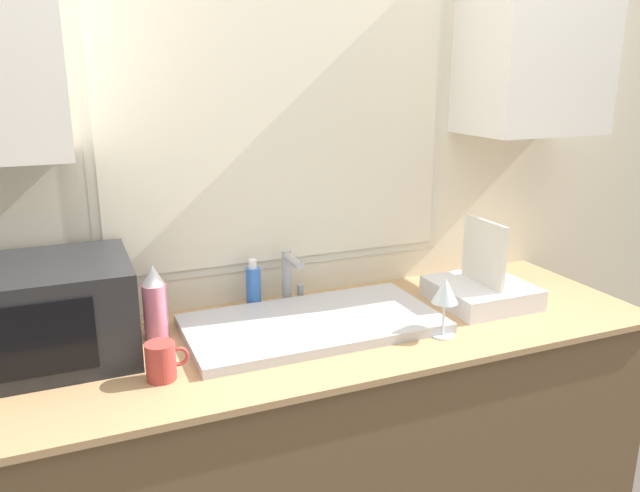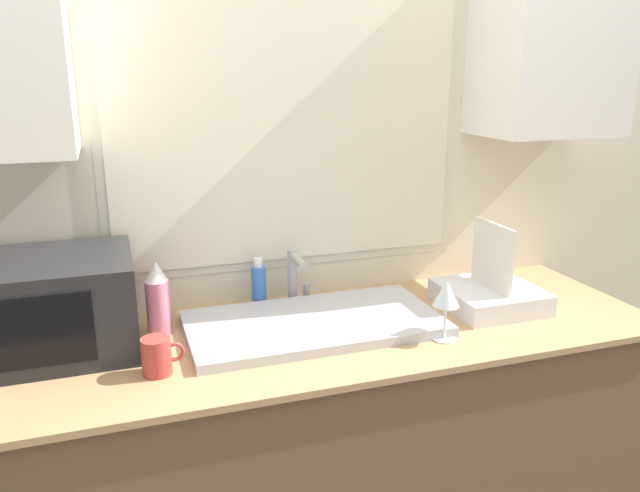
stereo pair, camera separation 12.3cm
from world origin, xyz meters
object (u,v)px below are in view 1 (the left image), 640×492
at_px(faucet, 290,274).
at_px(wine_glass, 445,293).
at_px(microwave, 49,312).
at_px(dish_rack, 481,290).
at_px(spray_bottle, 155,304).
at_px(soap_bottle, 253,287).
at_px(mug_near_sink, 162,361).

relative_size(faucet, wine_glass, 1.02).
xyz_separation_m(microwave, dish_rack, (1.35, -0.11, -0.09)).
height_order(microwave, wine_glass, microwave).
relative_size(dish_rack, spray_bottle, 1.34).
bearing_deg(soap_bottle, faucet, -8.26).
xyz_separation_m(dish_rack, soap_bottle, (-0.73, 0.25, 0.03)).
xyz_separation_m(faucet, mug_near_sink, (-0.49, -0.37, -0.06)).
height_order(dish_rack, spray_bottle, dish_rack).
distance_m(faucet, microwave, 0.76).
height_order(soap_bottle, wine_glass, wine_glass).
distance_m(spray_bottle, mug_near_sink, 0.27).
relative_size(microwave, mug_near_sink, 3.89).
bearing_deg(dish_rack, microwave, 175.36).
bearing_deg(microwave, spray_bottle, 4.36).
xyz_separation_m(microwave, wine_glass, (1.08, -0.29, 0.00)).
xyz_separation_m(faucet, dish_rack, (0.61, -0.23, -0.06)).
bearing_deg(mug_near_sink, dish_rack, 6.99).
bearing_deg(microwave, wine_glass, -15.27).
bearing_deg(wine_glass, dish_rack, 33.83).
height_order(dish_rack, soap_bottle, dish_rack).
distance_m(microwave, soap_bottle, 0.64).
height_order(faucet, spray_bottle, spray_bottle).
bearing_deg(mug_near_sink, spray_bottle, 84.04).
height_order(faucet, soap_bottle, faucet).
bearing_deg(microwave, faucet, 9.51).
height_order(mug_near_sink, wine_glass, wine_glass).
bearing_deg(spray_bottle, soap_bottle, 19.79).
xyz_separation_m(spray_bottle, wine_glass, (0.79, -0.32, 0.03)).
relative_size(dish_rack, mug_near_sink, 2.70).
height_order(microwave, spray_bottle, microwave).
bearing_deg(faucet, soap_bottle, 171.74).
height_order(faucet, wine_glass, faucet).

